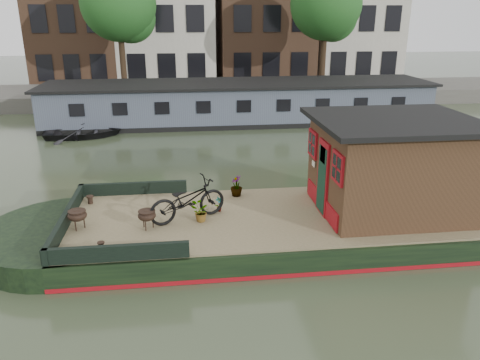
{
  "coord_description": "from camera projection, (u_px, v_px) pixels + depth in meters",
  "views": [
    {
      "loc": [
        -3.02,
        -10.77,
        5.49
      ],
      "look_at": [
        -1.62,
        0.5,
        1.45
      ],
      "focal_mm": 35.0,
      "sensor_mm": 36.0,
      "label": 1
    }
  ],
  "objects": [
    {
      "name": "quay",
      "position": [
        227.0,
        94.0,
        31.28
      ],
      "size": [
        60.0,
        6.0,
        0.9
      ],
      "primitive_type": "cube",
      "color": "#47443F",
      "rests_on": "ground"
    },
    {
      "name": "brazier_rear",
      "position": [
        78.0,
        220.0,
        11.09
      ],
      "size": [
        0.48,
        0.48,
        0.47
      ],
      "primitive_type": null,
      "rotation": [
        0.0,
        0.0,
        -0.12
      ],
      "color": "black",
      "rests_on": "houseboat_deck"
    },
    {
      "name": "bow_bulwark",
      "position": [
        103.0,
        217.0,
        11.4
      ],
      "size": [
        3.0,
        4.0,
        0.35
      ],
      "color": "black",
      "rests_on": "houseboat_deck"
    },
    {
      "name": "cabin",
      "position": [
        391.0,
        165.0,
        11.89
      ],
      "size": [
        4.0,
        3.5,
        2.42
      ],
      "color": "black",
      "rests_on": "houseboat_deck"
    },
    {
      "name": "tree_left",
      "position": [
        121.0,
        7.0,
        27.39
      ],
      "size": [
        4.4,
        4.4,
        7.4
      ],
      "color": "#332316",
      "rests_on": "quay"
    },
    {
      "name": "bicycle",
      "position": [
        187.0,
        200.0,
        11.5
      ],
      "size": [
        2.1,
        1.43,
        1.05
      ],
      "primitive_type": "imported",
      "rotation": [
        0.0,
        0.0,
        1.98
      ],
      "color": "black",
      "rests_on": "houseboat_deck"
    },
    {
      "name": "potted_plant_c",
      "position": [
        200.0,
        212.0,
        11.48
      ],
      "size": [
        0.45,
        0.39,
        0.49
      ],
      "primitive_type": "imported",
      "rotation": [
        0.0,
        0.0,
        3.15
      ],
      "color": "#A64030",
      "rests_on": "houseboat_deck"
    },
    {
      "name": "brazier_front",
      "position": [
        147.0,
        220.0,
        11.11
      ],
      "size": [
        0.44,
        0.44,
        0.46
      ],
      "primitive_type": null,
      "rotation": [
        0.0,
        0.0,
        0.03
      ],
      "color": "black",
      "rests_on": "houseboat_deck"
    },
    {
      "name": "far_houseboat",
      "position": [
        239.0,
        104.0,
        25.03
      ],
      "size": [
        20.4,
        4.4,
        2.11
      ],
      "color": "#444D5A",
      "rests_on": "ground"
    },
    {
      "name": "bollard_port",
      "position": [
        90.0,
        200.0,
        12.62
      ],
      "size": [
        0.19,
        0.19,
        0.22
      ],
      "primitive_type": "cylinder",
      "color": "black",
      "rests_on": "houseboat_deck"
    },
    {
      "name": "houseboat_deck",
      "position": [
        305.0,
        214.0,
        12.05
      ],
      "size": [
        11.8,
        3.8,
        0.05
      ],
      "primitive_type": "cube",
      "color": "#847251",
      "rests_on": "houseboat_hull"
    },
    {
      "name": "potted_plant_a",
      "position": [
        219.0,
        204.0,
        12.08
      ],
      "size": [
        0.25,
        0.25,
        0.4
      ],
      "primitive_type": "imported",
      "rotation": [
        0.0,
        0.0,
        0.71
      ],
      "color": "brown",
      "rests_on": "houseboat_deck"
    },
    {
      "name": "tree_right",
      "position": [
        328.0,
        7.0,
        28.84
      ],
      "size": [
        4.4,
        4.4,
        7.4
      ],
      "color": "#332316",
      "rests_on": "quay"
    },
    {
      "name": "ground",
      "position": [
        304.0,
        236.0,
        12.26
      ],
      "size": [
        120.0,
        120.0,
        0.0
      ],
      "primitive_type": "plane",
      "color": "#2F3A24",
      "rests_on": "ground"
    },
    {
      "name": "potted_plant_d",
      "position": [
        236.0,
        186.0,
        13.1
      ],
      "size": [
        0.38,
        0.38,
        0.59
      ],
      "primitive_type": "imported",
      "rotation": [
        0.0,
        0.0,
        4.86
      ],
      "color": "maroon",
      "rests_on": "houseboat_deck"
    },
    {
      "name": "dinghy",
      "position": [
        83.0,
        129.0,
        22.0
      ],
      "size": [
        3.82,
        2.95,
        0.73
      ],
      "primitive_type": "imported",
      "rotation": [
        0.0,
        0.0,
        1.7
      ],
      "color": "black",
      "rests_on": "ground"
    },
    {
      "name": "bollard_stbd",
      "position": [
        101.0,
        246.0,
        10.15
      ],
      "size": [
        0.16,
        0.16,
        0.18
      ],
      "primitive_type": "cylinder",
      "color": "black",
      "rests_on": "houseboat_deck"
    },
    {
      "name": "houseboat_hull",
      "position": [
        254.0,
        229.0,
        12.02
      ],
      "size": [
        14.01,
        4.02,
        0.6
      ],
      "color": "black",
      "rests_on": "ground"
    }
  ]
}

